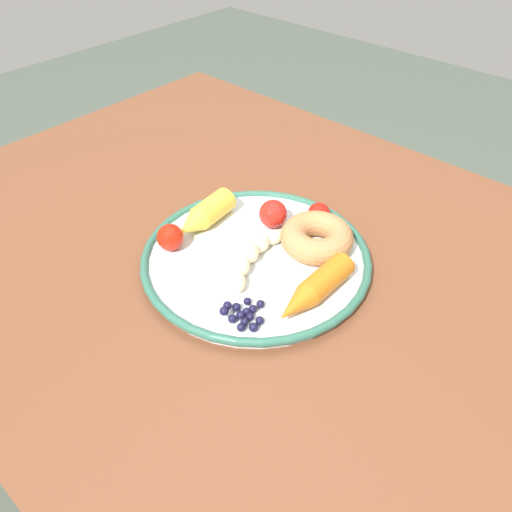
% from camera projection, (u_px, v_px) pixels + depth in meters
% --- Properties ---
extents(ground_plane, '(6.00, 6.00, 0.00)m').
position_uv_depth(ground_plane, '(250.00, 477.00, 1.24)').
color(ground_plane, '#4E594C').
extents(dining_table, '(1.11, 0.84, 0.76)m').
position_uv_depth(dining_table, '(246.00, 287.00, 0.81)').
color(dining_table, brown).
rests_on(dining_table, ground_plane).
extents(plate, '(0.33, 0.33, 0.02)m').
position_uv_depth(plate, '(256.00, 258.00, 0.71)').
color(plate, silver).
rests_on(plate, dining_table).
extents(banana, '(0.06, 0.14, 0.03)m').
position_uv_depth(banana, '(252.00, 255.00, 0.69)').
color(banana, beige).
rests_on(banana, plate).
extents(carrot_orange, '(0.03, 0.13, 0.03)m').
position_uv_depth(carrot_orange, '(314.00, 290.00, 0.63)').
color(carrot_orange, orange).
rests_on(carrot_orange, plate).
extents(carrot_yellow, '(0.05, 0.11, 0.04)m').
position_uv_depth(carrot_yellow, '(204.00, 215.00, 0.75)').
color(carrot_yellow, yellow).
rests_on(carrot_yellow, plate).
extents(donut, '(0.14, 0.14, 0.04)m').
position_uv_depth(donut, '(317.00, 237.00, 0.71)').
color(donut, '#C3824E').
rests_on(donut, plate).
extents(blueberry_pile, '(0.05, 0.06, 0.02)m').
position_uv_depth(blueberry_pile, '(243.00, 314.00, 0.61)').
color(blueberry_pile, '#191638').
rests_on(blueberry_pile, plate).
extents(tomato_near, '(0.04, 0.04, 0.04)m').
position_uv_depth(tomato_near, '(170.00, 237.00, 0.71)').
color(tomato_near, red).
rests_on(tomato_near, plate).
extents(tomato_mid, '(0.04, 0.04, 0.04)m').
position_uv_depth(tomato_mid, '(273.00, 214.00, 0.75)').
color(tomato_mid, red).
rests_on(tomato_mid, plate).
extents(tomato_far, '(0.03, 0.03, 0.03)m').
position_uv_depth(tomato_far, '(319.00, 214.00, 0.75)').
color(tomato_far, red).
rests_on(tomato_far, plate).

